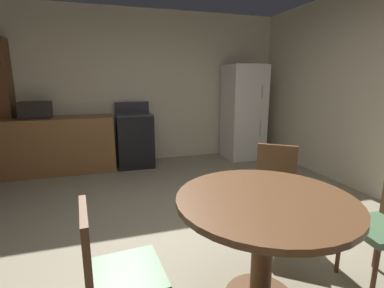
% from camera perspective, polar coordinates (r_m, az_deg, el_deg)
% --- Properties ---
extents(ground_plane, '(14.00, 14.00, 0.00)m').
position_cam_1_polar(ground_plane, '(2.70, -0.30, -20.53)').
color(ground_plane, gray).
extents(wall_back, '(5.52, 0.12, 2.70)m').
position_cam_1_polar(wall_back, '(5.37, -10.32, 11.12)').
color(wall_back, beige).
rests_on(wall_back, ground).
extents(kitchen_counter, '(1.93, 0.60, 0.90)m').
position_cam_1_polar(kitchen_counter, '(5.11, -26.20, -0.26)').
color(kitchen_counter, olive).
rests_on(kitchen_counter, ground).
extents(oven_range, '(0.60, 0.60, 1.10)m').
position_cam_1_polar(oven_range, '(5.06, -11.40, 0.90)').
color(oven_range, black).
rests_on(oven_range, ground).
extents(refrigerator, '(0.68, 0.68, 1.76)m').
position_cam_1_polar(refrigerator, '(5.53, 10.29, 6.27)').
color(refrigerator, white).
rests_on(refrigerator, ground).
extents(microwave, '(0.44, 0.32, 0.26)m').
position_cam_1_polar(microwave, '(5.06, -28.95, 6.02)').
color(microwave, black).
rests_on(microwave, kitchen_counter).
extents(dining_table, '(1.13, 1.13, 0.76)m').
position_cam_1_polar(dining_table, '(1.94, 14.29, -14.75)').
color(dining_table, brown).
rests_on(dining_table, ground).
extents(chair_west, '(0.43, 0.43, 0.87)m').
position_cam_1_polar(chair_west, '(1.69, -15.82, -23.30)').
color(chair_west, brown).
rests_on(chair_west, ground).
extents(chair_northeast, '(0.56, 0.56, 0.87)m').
position_cam_1_polar(chair_northeast, '(2.86, 16.29, -7.87)').
color(chair_northeast, brown).
rests_on(chair_northeast, ground).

